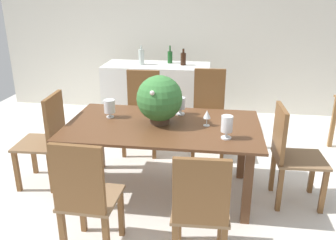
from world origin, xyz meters
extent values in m
plane|color=silver|center=(0.00, 0.00, 0.00)|extent=(7.04, 7.04, 0.00)
cube|color=beige|center=(0.00, 2.60, 1.30)|extent=(6.40, 0.10, 2.60)
cube|color=brown|center=(0.00, -0.15, 0.74)|extent=(1.89, 1.09, 0.03)
cube|color=brown|center=(-0.81, -0.56, 0.36)|extent=(0.08, 0.08, 0.73)
cube|color=brown|center=(0.81, -0.56, 0.36)|extent=(0.08, 0.08, 0.73)
cube|color=brown|center=(-0.81, 0.27, 0.36)|extent=(0.08, 0.08, 0.73)
cube|color=brown|center=(0.81, 0.27, 0.36)|extent=(0.08, 0.08, 0.73)
cube|color=brown|center=(-0.25, -0.90, 0.23)|extent=(0.05, 0.05, 0.45)
cube|color=brown|center=(-0.59, -0.89, 0.23)|extent=(0.05, 0.05, 0.45)
cube|color=brown|center=(-0.60, -1.25, 0.23)|extent=(0.05, 0.05, 0.45)
cube|color=olive|center=(-0.42, -1.08, 0.47)|extent=(0.43, 0.46, 0.03)
cube|color=brown|center=(-0.43, -1.28, 0.74)|extent=(0.39, 0.05, 0.53)
cube|color=brown|center=(-0.61, 0.58, 0.23)|extent=(0.05, 0.05, 0.45)
cube|color=brown|center=(-0.23, 0.59, 0.23)|extent=(0.05, 0.05, 0.45)
cube|color=brown|center=(-0.62, 0.96, 0.23)|extent=(0.05, 0.05, 0.45)
cube|color=brown|center=(-0.24, 0.97, 0.23)|extent=(0.05, 0.05, 0.45)
cube|color=olive|center=(-0.42, 0.78, 0.47)|extent=(0.47, 0.47, 0.03)
cube|color=brown|center=(-0.43, 0.99, 0.75)|extent=(0.42, 0.05, 0.55)
cube|color=brown|center=(0.26, 0.58, 0.23)|extent=(0.05, 0.05, 0.45)
cube|color=brown|center=(0.60, 0.59, 0.23)|extent=(0.05, 0.05, 0.45)
cube|color=brown|center=(0.24, 0.97, 0.23)|extent=(0.05, 0.05, 0.45)
cube|color=brown|center=(0.59, 0.98, 0.23)|extent=(0.05, 0.05, 0.45)
cube|color=olive|center=(0.42, 0.78, 0.47)|extent=(0.44, 0.48, 0.03)
cube|color=brown|center=(0.42, 0.99, 0.78)|extent=(0.39, 0.05, 0.60)
cube|color=brown|center=(-1.52, 0.04, 0.23)|extent=(0.05, 0.05, 0.45)
cube|color=brown|center=(-1.50, -0.35, 0.23)|extent=(0.05, 0.05, 0.45)
cube|color=brown|center=(-1.15, 0.05, 0.23)|extent=(0.05, 0.05, 0.45)
cube|color=brown|center=(-1.13, -0.33, 0.23)|extent=(0.05, 0.05, 0.45)
cube|color=olive|center=(-1.33, -0.15, 0.47)|extent=(0.46, 0.49, 0.03)
cube|color=brown|center=(-1.13, -0.14, 0.74)|extent=(0.06, 0.43, 0.52)
cube|color=brown|center=(0.59, -0.87, 0.23)|extent=(0.05, 0.05, 0.45)
cube|color=brown|center=(0.24, -0.88, 0.23)|extent=(0.05, 0.05, 0.45)
cube|color=olive|center=(0.42, -1.08, 0.47)|extent=(0.44, 0.49, 0.03)
cube|color=brown|center=(0.43, -1.29, 0.73)|extent=(0.39, 0.05, 0.49)
cube|color=brown|center=(1.53, -0.32, 0.23)|extent=(0.05, 0.05, 0.45)
cube|color=brown|center=(1.52, 0.04, 0.23)|extent=(0.05, 0.05, 0.45)
cube|color=brown|center=(1.14, -0.34, 0.23)|extent=(0.05, 0.05, 0.45)
cube|color=brown|center=(1.12, 0.02, 0.23)|extent=(0.05, 0.05, 0.45)
cube|color=olive|center=(1.33, -0.15, 0.47)|extent=(0.49, 0.46, 0.03)
cube|color=brown|center=(1.11, -0.16, 0.73)|extent=(0.06, 0.40, 0.50)
cylinder|color=#4C3828|center=(-0.04, -0.12, 0.80)|extent=(0.19, 0.19, 0.09)
sphere|color=#387538|center=(-0.04, -0.12, 1.01)|extent=(0.45, 0.45, 0.45)
sphere|color=silver|center=(-0.08, 0.01, 1.14)|extent=(0.04, 0.04, 0.04)
sphere|color=silver|center=(-0.15, 0.03, 0.97)|extent=(0.06, 0.06, 0.06)
sphere|color=silver|center=(-0.07, -0.32, 1.12)|extent=(0.04, 0.04, 0.04)
sphere|color=silver|center=(0.07, 0.00, 1.10)|extent=(0.06, 0.06, 0.06)
cylinder|color=silver|center=(-0.57, -0.03, 0.76)|extent=(0.08, 0.08, 0.01)
cylinder|color=silver|center=(-0.57, -0.03, 0.78)|extent=(0.02, 0.02, 0.04)
cylinder|color=silver|center=(-0.57, -0.03, 0.87)|extent=(0.11, 0.11, 0.13)
cylinder|color=silver|center=(0.61, -0.42, 0.76)|extent=(0.09, 0.09, 0.01)
cylinder|color=silver|center=(0.61, -0.42, 0.79)|extent=(0.02, 0.02, 0.05)
cylinder|color=silver|center=(0.61, -0.42, 0.89)|extent=(0.10, 0.10, 0.14)
cylinder|color=silver|center=(0.14, 0.17, 0.76)|extent=(0.10, 0.10, 0.01)
cylinder|color=silver|center=(0.14, 0.17, 0.79)|extent=(0.03, 0.03, 0.05)
cylinder|color=silver|center=(0.14, 0.17, 0.87)|extent=(0.10, 0.10, 0.12)
cylinder|color=silver|center=(0.42, -0.13, 0.75)|extent=(0.06, 0.06, 0.00)
cylinder|color=silver|center=(0.42, -0.13, 0.79)|extent=(0.01, 0.01, 0.07)
cone|color=silver|center=(0.42, -0.13, 0.87)|extent=(0.07, 0.07, 0.08)
cube|color=silver|center=(-0.38, 1.73, 0.48)|extent=(1.55, 0.65, 0.96)
cylinder|color=black|center=(0.01, 1.75, 1.04)|extent=(0.08, 0.08, 0.18)
cylinder|color=black|center=(0.01, 1.75, 1.16)|extent=(0.03, 0.03, 0.06)
cylinder|color=#194C1E|center=(-0.20, 1.87, 1.04)|extent=(0.07, 0.07, 0.17)
cylinder|color=#194C1E|center=(-0.20, 1.87, 1.17)|extent=(0.02, 0.02, 0.08)
cylinder|color=#B2BFB7|center=(-0.60, 1.71, 1.06)|extent=(0.08, 0.08, 0.22)
cylinder|color=#B2BFB7|center=(-0.60, 1.71, 1.20)|extent=(0.03, 0.03, 0.06)
cube|color=brown|center=(2.05, 1.27, 0.34)|extent=(0.05, 0.05, 0.69)
camera|label=1|loc=(0.50, -3.34, 1.99)|focal=37.76mm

